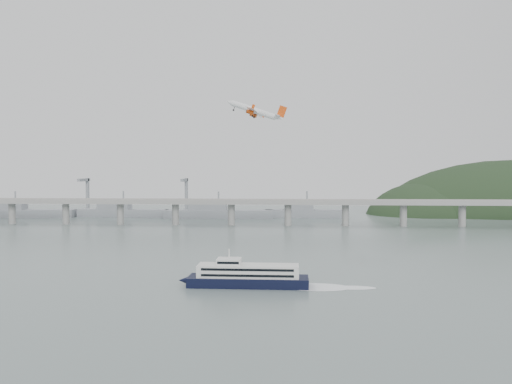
{
  "coord_description": "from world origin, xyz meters",
  "views": [
    {
      "loc": [
        16.48,
        -237.47,
        49.22
      ],
      "look_at": [
        0.0,
        55.0,
        36.0
      ],
      "focal_mm": 35.0,
      "sensor_mm": 36.0,
      "label": 1
    }
  ],
  "objects": [
    {
      "name": "ground",
      "position": [
        0.0,
        0.0,
        0.0
      ],
      "size": [
        900.0,
        900.0,
        0.0
      ],
      "primitive_type": "plane",
      "color": "slate",
      "rests_on": "ground"
    },
    {
      "name": "distant_fleet",
      "position": [
        -155.36,
        265.08,
        6.22
      ],
      "size": [
        453.0,
        60.9,
        40.0
      ],
      "color": "gray",
      "rests_on": "ground"
    },
    {
      "name": "ferry",
      "position": [
        1.46,
        -29.52,
        4.27
      ],
      "size": [
        83.45,
        14.96,
        15.76
      ],
      "rotation": [
        0.0,
        0.0,
        -0.01
      ],
      "color": "black",
      "rests_on": "ground"
    },
    {
      "name": "bridge",
      "position": [
        -1.15,
        200.0,
        17.65
      ],
      "size": [
        800.0,
        22.0,
        23.9
      ],
      "color": "gray",
      "rests_on": "ground"
    },
    {
      "name": "airliner",
      "position": [
        -1.33,
        69.94,
        85.24
      ],
      "size": [
        38.52,
        35.11,
        15.42
      ],
      "rotation": [
        0.05,
        -0.34,
        3.0
      ],
      "color": "white",
      "rests_on": "ground"
    }
  ]
}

